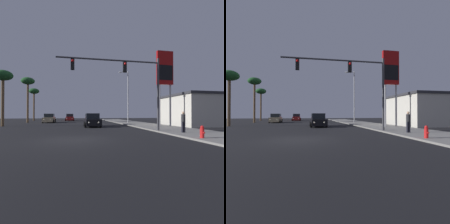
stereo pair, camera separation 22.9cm
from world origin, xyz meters
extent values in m
plane|color=black|center=(0.00, 0.00, 0.00)|extent=(120.00, 120.00, 0.00)
cube|color=gray|center=(9.50, 10.00, 0.06)|extent=(5.00, 60.00, 0.12)
cube|color=beige|center=(18.00, 10.96, 2.00)|extent=(10.00, 8.00, 4.00)
cube|color=#2D2D33|center=(18.00, 10.96, 4.15)|extent=(10.30, 8.30, 0.30)
cube|color=maroon|center=(-1.65, 32.12, 0.58)|extent=(1.93, 4.25, 0.80)
cube|color=black|center=(-1.65, 32.27, 1.33)|extent=(1.66, 2.05, 0.70)
cylinder|color=black|center=(-2.55, 30.82, 0.32)|extent=(0.24, 0.64, 0.64)
cylinder|color=black|center=(-0.75, 30.82, 0.32)|extent=(0.24, 0.64, 0.64)
cylinder|color=black|center=(-2.55, 33.42, 0.32)|extent=(0.24, 0.64, 0.64)
cylinder|color=black|center=(-0.75, 33.42, 0.32)|extent=(0.24, 0.64, 0.64)
sphere|color=#F2EACC|center=(-2.20, 30.00, 0.63)|extent=(0.18, 0.18, 0.18)
sphere|color=#F2EACC|center=(-1.09, 30.00, 0.63)|extent=(0.18, 0.18, 0.18)
cube|color=tan|center=(-5.00, 23.38, 0.58)|extent=(1.83, 4.21, 0.80)
cube|color=black|center=(-5.00, 23.53, 1.33)|extent=(1.61, 2.01, 0.70)
cylinder|color=black|center=(-5.90, 22.08, 0.32)|extent=(0.24, 0.64, 0.64)
cylinder|color=black|center=(-4.10, 22.08, 0.32)|extent=(0.24, 0.64, 0.64)
cylinder|color=black|center=(-5.90, 24.68, 0.32)|extent=(0.24, 0.64, 0.64)
cylinder|color=black|center=(-4.10, 24.68, 0.32)|extent=(0.24, 0.64, 0.64)
sphere|color=#F2EACC|center=(-5.56, 21.26, 0.63)|extent=(0.18, 0.18, 0.18)
sphere|color=#F2EACC|center=(-4.45, 21.26, 0.63)|extent=(0.18, 0.18, 0.18)
cube|color=black|center=(2.01, 11.10, 0.58)|extent=(1.92, 4.25, 0.80)
cube|color=black|center=(2.01, 11.25, 1.33)|extent=(1.66, 2.05, 0.70)
cylinder|color=black|center=(1.11, 9.80, 0.32)|extent=(0.24, 0.64, 0.64)
cylinder|color=black|center=(2.91, 9.80, 0.32)|extent=(0.24, 0.64, 0.64)
cylinder|color=black|center=(1.11, 12.40, 0.32)|extent=(0.24, 0.64, 0.64)
cylinder|color=black|center=(2.91, 12.40, 0.32)|extent=(0.24, 0.64, 0.64)
sphere|color=#F2EACC|center=(1.45, 8.98, 0.63)|extent=(0.18, 0.18, 0.18)
sphere|color=#F2EACC|center=(2.57, 8.98, 0.63)|extent=(0.18, 0.18, 0.18)
cylinder|color=#38383D|center=(7.34, 3.76, 3.37)|extent=(0.20, 0.20, 6.50)
cylinder|color=#38383D|center=(2.90, 3.76, 6.22)|extent=(8.90, 0.14, 0.14)
cube|color=black|center=(4.23, 3.76, 5.67)|extent=(0.30, 0.24, 0.90)
sphere|color=red|center=(4.23, 3.62, 5.94)|extent=(0.20, 0.20, 0.20)
cube|color=black|center=(-0.22, 3.76, 5.67)|extent=(0.30, 0.24, 0.90)
sphere|color=red|center=(-0.22, 3.62, 5.94)|extent=(0.20, 0.20, 0.20)
cylinder|color=#99999E|center=(8.88, 18.63, 4.62)|extent=(0.18, 0.18, 9.00)
cylinder|color=#99999E|center=(8.18, 18.63, 8.97)|extent=(1.40, 0.10, 0.10)
ellipsoid|color=silver|center=(7.48, 18.63, 8.92)|extent=(0.50, 0.24, 0.20)
cylinder|color=#99999E|center=(9.75, 8.33, 2.62)|extent=(0.20, 0.20, 5.00)
cylinder|color=#99999E|center=(11.15, 8.33, 2.62)|extent=(0.20, 0.20, 5.00)
cube|color=#990C0C|center=(10.45, 8.33, 7.12)|extent=(2.00, 0.40, 4.00)
cube|color=black|center=(10.45, 8.12, 6.52)|extent=(1.80, 0.03, 1.80)
cylinder|color=red|center=(7.63, -1.53, 0.42)|extent=(0.24, 0.24, 0.60)
sphere|color=red|center=(7.63, -1.53, 0.78)|extent=(0.20, 0.20, 0.20)
cylinder|color=red|center=(7.63, -1.70, 0.45)|extent=(0.08, 0.10, 0.08)
cylinder|color=#23232D|center=(8.36, 1.63, 0.54)|extent=(0.16, 0.16, 0.85)
cylinder|color=#23232D|center=(8.54, 1.63, 0.54)|extent=(0.16, 0.16, 0.85)
cylinder|color=#262628|center=(8.45, 1.63, 1.27)|extent=(0.32, 0.32, 0.60)
sphere|color=tan|center=(8.45, 1.63, 1.68)|extent=(0.22, 0.22, 0.22)
cylinder|color=brown|center=(-10.17, 34.00, 3.35)|extent=(0.36, 0.36, 6.69)
ellipsoid|color=#1E5123|center=(-10.17, 34.00, 7.17)|extent=(2.40, 2.40, 1.32)
cylinder|color=brown|center=(-9.34, 14.00, 3.08)|extent=(0.36, 0.36, 6.16)
ellipsoid|color=#1E5123|center=(-9.34, 14.00, 6.64)|extent=(2.40, 2.40, 1.32)
cylinder|color=brown|center=(-8.94, 24.00, 3.66)|extent=(0.36, 0.36, 7.32)
ellipsoid|color=#1E5123|center=(-8.94, 24.00, 7.80)|extent=(2.40, 2.40, 1.32)
camera|label=1|loc=(0.21, -10.88, 1.56)|focal=28.00mm
camera|label=2|loc=(0.43, -10.93, 1.56)|focal=28.00mm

